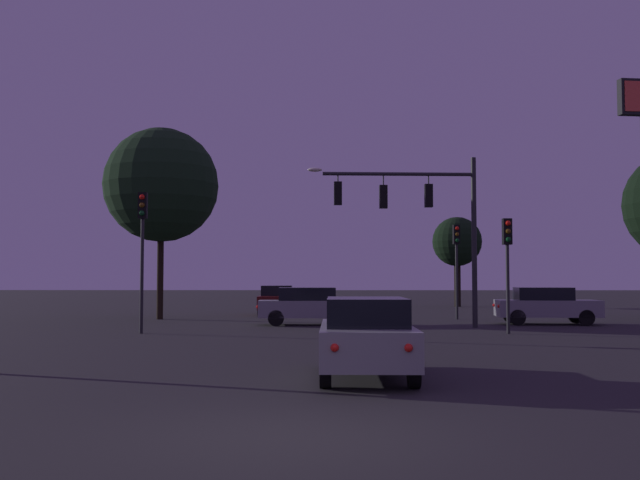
{
  "coord_description": "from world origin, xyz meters",
  "views": [
    {
      "loc": [
        0.49,
        -8.63,
        1.89
      ],
      "look_at": [
        -0.08,
        22.22,
        3.54
      ],
      "focal_mm": 40.43,
      "sensor_mm": 36.0,
      "label": 1
    }
  ],
  "objects_px": {
    "car_crossing_right": "(546,305)",
    "car_far_lane": "(277,299)",
    "traffic_light_corner_left": "(142,234)",
    "car_nearside_lane": "(366,336)",
    "traffic_signal_mast_arm": "(420,209)",
    "car_crossing_left": "(309,305)",
    "tree_behind_sign": "(457,242)",
    "traffic_light_median": "(507,252)",
    "traffic_light_corner_right": "(457,252)",
    "tree_left_far": "(161,185)"
  },
  "relations": [
    {
      "from": "car_crossing_left",
      "to": "tree_behind_sign",
      "type": "relative_size",
      "value": 0.72
    },
    {
      "from": "traffic_light_corner_left",
      "to": "traffic_light_median",
      "type": "bearing_deg",
      "value": 0.39
    },
    {
      "from": "traffic_signal_mast_arm",
      "to": "car_nearside_lane",
      "type": "height_order",
      "value": "traffic_signal_mast_arm"
    },
    {
      "from": "car_crossing_right",
      "to": "car_far_lane",
      "type": "distance_m",
      "value": 14.01
    },
    {
      "from": "traffic_signal_mast_arm",
      "to": "tree_left_far",
      "type": "xyz_separation_m",
      "value": [
        -11.4,
        5.5,
        1.69
      ]
    },
    {
      "from": "traffic_light_corner_left",
      "to": "tree_left_far",
      "type": "distance_m",
      "value": 9.16
    },
    {
      "from": "traffic_light_corner_right",
      "to": "traffic_signal_mast_arm",
      "type": "bearing_deg",
      "value": -112.61
    },
    {
      "from": "car_nearside_lane",
      "to": "car_far_lane",
      "type": "height_order",
      "value": "same"
    },
    {
      "from": "tree_left_far",
      "to": "car_far_lane",
      "type": "bearing_deg",
      "value": 40.28
    },
    {
      "from": "traffic_light_corner_left",
      "to": "car_crossing_left",
      "type": "relative_size",
      "value": 1.11
    },
    {
      "from": "car_crossing_right",
      "to": "traffic_light_corner_left",
      "type": "bearing_deg",
      "value": -161.19
    },
    {
      "from": "tree_behind_sign",
      "to": "traffic_signal_mast_arm",
      "type": "bearing_deg",
      "value": -103.47
    },
    {
      "from": "traffic_light_median",
      "to": "car_nearside_lane",
      "type": "relative_size",
      "value": 0.95
    },
    {
      "from": "car_crossing_right",
      "to": "tree_behind_sign",
      "type": "height_order",
      "value": "tree_behind_sign"
    },
    {
      "from": "car_crossing_left",
      "to": "tree_left_far",
      "type": "relative_size",
      "value": 0.49
    },
    {
      "from": "traffic_light_corner_right",
      "to": "car_far_lane",
      "type": "distance_m",
      "value": 9.88
    },
    {
      "from": "traffic_light_corner_right",
      "to": "traffic_light_median",
      "type": "xyz_separation_m",
      "value": [
        0.26,
        -8.69,
        -0.29
      ]
    },
    {
      "from": "traffic_light_corner_left",
      "to": "tree_behind_sign",
      "type": "relative_size",
      "value": 0.81
    },
    {
      "from": "traffic_light_corner_right",
      "to": "car_crossing_right",
      "type": "distance_m",
      "value": 5.21
    },
    {
      "from": "traffic_light_corner_left",
      "to": "car_nearside_lane",
      "type": "bearing_deg",
      "value": -56.43
    },
    {
      "from": "traffic_signal_mast_arm",
      "to": "traffic_light_corner_left",
      "type": "bearing_deg",
      "value": -162.74
    },
    {
      "from": "car_crossing_right",
      "to": "car_far_lane",
      "type": "height_order",
      "value": "same"
    },
    {
      "from": "tree_behind_sign",
      "to": "car_crossing_left",
      "type": "bearing_deg",
      "value": -115.86
    },
    {
      "from": "traffic_signal_mast_arm",
      "to": "traffic_light_corner_left",
      "type": "distance_m",
      "value": 10.49
    },
    {
      "from": "car_nearside_lane",
      "to": "car_crossing_left",
      "type": "xyz_separation_m",
      "value": [
        -1.6,
        15.57,
        0.0
      ]
    },
    {
      "from": "traffic_light_corner_right",
      "to": "car_far_lane",
      "type": "bearing_deg",
      "value": 154.45
    },
    {
      "from": "car_far_lane",
      "to": "traffic_signal_mast_arm",
      "type": "bearing_deg",
      "value": -57.31
    },
    {
      "from": "traffic_light_median",
      "to": "tree_left_far",
      "type": "xyz_separation_m",
      "value": [
        -14.02,
        8.51,
        3.43
      ]
    },
    {
      "from": "traffic_light_median",
      "to": "car_nearside_lane",
      "type": "bearing_deg",
      "value": -115.97
    },
    {
      "from": "traffic_light_corner_left",
      "to": "car_nearside_lane",
      "type": "height_order",
      "value": "traffic_light_corner_left"
    },
    {
      "from": "traffic_signal_mast_arm",
      "to": "tree_behind_sign",
      "type": "distance_m",
      "value": 21.37
    },
    {
      "from": "tree_behind_sign",
      "to": "tree_left_far",
      "type": "height_order",
      "value": "tree_left_far"
    },
    {
      "from": "traffic_signal_mast_arm",
      "to": "traffic_light_corner_right",
      "type": "xyz_separation_m",
      "value": [
        2.36,
        5.68,
        -1.46
      ]
    },
    {
      "from": "traffic_light_corner_right",
      "to": "car_nearside_lane",
      "type": "bearing_deg",
      "value": -104.52
    },
    {
      "from": "tree_left_far",
      "to": "car_crossing_left",
      "type": "bearing_deg",
      "value": -29.03
    },
    {
      "from": "traffic_light_corner_left",
      "to": "traffic_light_corner_right",
      "type": "xyz_separation_m",
      "value": [
        12.33,
        8.77,
        -0.32
      ]
    },
    {
      "from": "car_far_lane",
      "to": "car_nearside_lane",
      "type": "bearing_deg",
      "value": -81.47
    },
    {
      "from": "traffic_light_corner_right",
      "to": "tree_left_far",
      "type": "relative_size",
      "value": 0.49
    },
    {
      "from": "traffic_light_corner_left",
      "to": "car_crossing_left",
      "type": "xyz_separation_m",
      "value": [
        5.63,
        4.67,
        -2.63
      ]
    },
    {
      "from": "car_crossing_left",
      "to": "car_crossing_right",
      "type": "xyz_separation_m",
      "value": [
        9.75,
        0.57,
        0.0
      ]
    },
    {
      "from": "car_crossing_right",
      "to": "traffic_signal_mast_arm",
      "type": "bearing_deg",
      "value": -158.41
    },
    {
      "from": "traffic_light_corner_right",
      "to": "car_nearside_lane",
      "type": "height_order",
      "value": "traffic_light_corner_right"
    },
    {
      "from": "car_nearside_lane",
      "to": "car_crossing_right",
      "type": "height_order",
      "value": "same"
    },
    {
      "from": "tree_left_far",
      "to": "traffic_signal_mast_arm",
      "type": "bearing_deg",
      "value": -25.75
    },
    {
      "from": "traffic_signal_mast_arm",
      "to": "car_crossing_left",
      "type": "distance_m",
      "value": 5.95
    },
    {
      "from": "car_crossing_right",
      "to": "car_far_lane",
      "type": "xyz_separation_m",
      "value": [
        -11.72,
        7.67,
        0.0
      ]
    },
    {
      "from": "traffic_light_corner_left",
      "to": "car_far_lane",
      "type": "height_order",
      "value": "traffic_light_corner_left"
    },
    {
      "from": "tree_left_far",
      "to": "car_nearside_lane",
      "type": "bearing_deg",
      "value": -66.02
    },
    {
      "from": "traffic_light_corner_right",
      "to": "car_far_lane",
      "type": "xyz_separation_m",
      "value": [
        -8.67,
        4.14,
        -2.31
      ]
    },
    {
      "from": "tree_behind_sign",
      "to": "car_nearside_lane",
      "type": "bearing_deg",
      "value": -102.5
    }
  ]
}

